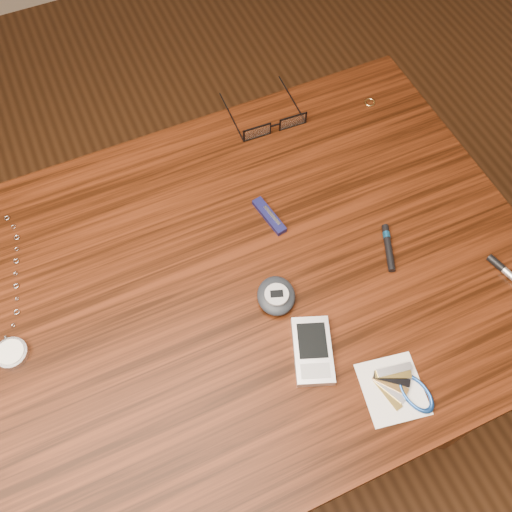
# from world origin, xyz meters

# --- Properties ---
(ground) EXTENTS (3.80, 3.80, 0.00)m
(ground) POSITION_xyz_m (0.00, 0.00, 0.00)
(ground) COLOR #472814
(ground) RESTS_ON ground
(desk) EXTENTS (1.00, 0.70, 0.75)m
(desk) POSITION_xyz_m (0.00, 0.00, 0.65)
(desk) COLOR #3B1709
(desk) RESTS_ON ground
(eyeglasses) EXTENTS (0.13, 0.14, 0.03)m
(eyeglasses) POSITION_xyz_m (0.20, 0.27, 0.76)
(eyeglasses) COLOR black
(eyeglasses) RESTS_ON desk
(gold_ring) EXTENTS (0.02, 0.02, 0.00)m
(gold_ring) POSITION_xyz_m (0.40, 0.25, 0.75)
(gold_ring) COLOR #DDB96B
(gold_ring) RESTS_ON desk
(pocket_watch) EXTENTS (0.10, 0.37, 0.02)m
(pocket_watch) POSITION_xyz_m (-0.34, 0.04, 0.76)
(pocket_watch) COLOR silver
(pocket_watch) RESTS_ON desk
(pda_phone) EXTENTS (0.09, 0.12, 0.02)m
(pda_phone) POSITION_xyz_m (0.07, -0.16, 0.76)
(pda_phone) COLOR silver
(pda_phone) RESTS_ON desk
(pedometer) EXTENTS (0.08, 0.08, 0.03)m
(pedometer) POSITION_xyz_m (0.05, -0.05, 0.76)
(pedometer) COLOR black
(pedometer) RESTS_ON desk
(notepad_keys) EXTENTS (0.11, 0.11, 0.01)m
(notepad_keys) POSITION_xyz_m (0.16, -0.26, 0.75)
(notepad_keys) COLOR silver
(notepad_keys) RESTS_ON desk
(pocket_knife) EXTENTS (0.03, 0.08, 0.01)m
(pocket_knife) POSITION_xyz_m (0.11, 0.09, 0.75)
(pocket_knife) COLOR #13143B
(pocket_knife) RESTS_ON desk
(black_blue_pen) EXTENTS (0.04, 0.08, 0.01)m
(black_blue_pen) POSITION_xyz_m (0.26, -0.05, 0.76)
(black_blue_pen) COLOR black
(black_blue_pen) RESTS_ON desk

